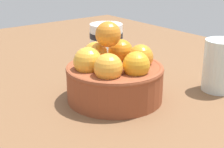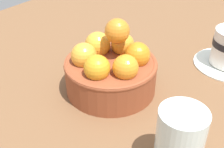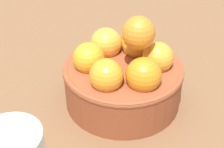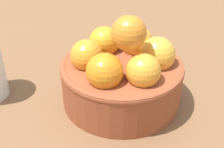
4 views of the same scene
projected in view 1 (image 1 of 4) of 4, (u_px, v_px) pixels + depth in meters
ground_plane at (115, 111)px, 62.22cm from camera, size 141.08×103.48×4.83cm
terracotta_bowl at (114, 75)px, 59.89cm from camera, size 17.10×17.10×13.70cm
coffee_cup at (106, 41)px, 85.42cm from camera, size 14.59×14.59×8.18cm
water_glass at (221, 65)px, 63.77cm from camera, size 6.48×6.48×9.74cm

